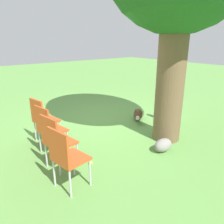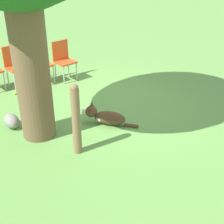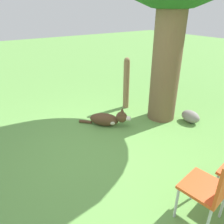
{
  "view_description": "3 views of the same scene",
  "coord_description": "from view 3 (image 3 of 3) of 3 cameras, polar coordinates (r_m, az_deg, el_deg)",
  "views": [
    {
      "loc": [
        3.34,
        4.12,
        2.08
      ],
      "look_at": [
        0.77,
        0.93,
        0.7
      ],
      "focal_mm": 35.0,
      "sensor_mm": 36.0,
      "label": 1
    },
    {
      "loc": [
        -4.96,
        2.94,
        2.98
      ],
      "look_at": [
        -0.72,
        0.19,
        0.26
      ],
      "focal_mm": 50.0,
      "sensor_mm": 36.0,
      "label": 2
    },
    {
      "loc": [
        2.63,
        -1.85,
        2.2
      ],
      "look_at": [
        -0.57,
        0.33,
        0.33
      ],
      "focal_mm": 35.0,
      "sensor_mm": 36.0,
      "label": 3
    }
  ],
  "objects": [
    {
      "name": "red_chair_0",
      "position": [
        2.58,
        24.97,
        -16.93
      ],
      "size": [
        0.48,
        0.5,
        0.95
      ],
      "rotation": [
        0.0,
        0.0,
        3.3
      ],
      "color": "#D14C1E",
      "rests_on": "ground_plane"
    },
    {
      "name": "fence_post",
      "position": [
        5.08,
        3.76,
        7.51
      ],
      "size": [
        0.14,
        0.14,
        1.2
      ],
      "color": "#846647",
      "rests_on": "ground_plane"
    },
    {
      "name": "dog",
      "position": [
        4.41,
        -0.93,
        -1.85
      ],
      "size": [
        0.84,
        0.79,
        0.41
      ],
      "rotation": [
        0.0,
        0.0,
        0.75
      ],
      "color": "#513823",
      "rests_on": "ground_plane"
    },
    {
      "name": "garden_rock",
      "position": [
        4.84,
        19.81,
        -1.12
      ],
      "size": [
        0.41,
        0.26,
        0.25
      ],
      "color": "gray",
      "rests_on": "ground_plane"
    },
    {
      "name": "ground_plane",
      "position": [
        3.9,
        0.69,
        -8.53
      ],
      "size": [
        30.0,
        30.0,
        0.0
      ],
      "primitive_type": "plane",
      "color": "#609947"
    }
  ]
}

